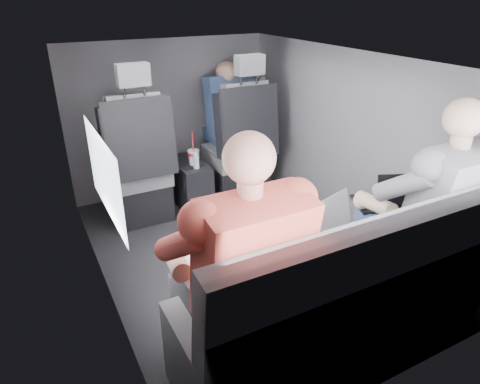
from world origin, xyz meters
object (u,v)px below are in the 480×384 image
front_seat_left (138,174)px  laptop_black (392,200)px  center_console (190,184)px  laptop_silver (314,229)px  water_bottle (196,161)px  front_seat_right (239,155)px  passenger_front_right (227,110)px  laptop_white (222,254)px  passenger_rear_right (424,212)px  soda_cup (194,157)px  passenger_rear_left (236,271)px  rear_bench (339,310)px

front_seat_left → laptop_black: 1.92m
center_console → laptop_silver: laptop_silver is taller
center_console → water_bottle: 0.30m
front_seat_right → laptop_silver: bearing=-105.1°
water_bottle → passenger_front_right: passenger_front_right is taller
laptop_white → laptop_black: bearing=2.0°
water_bottle → passenger_rear_right: passenger_rear_right is taller
soda_cup → passenger_front_right: passenger_front_right is taller
laptop_black → passenger_rear_left: 1.12m
front_seat_left → passenger_rear_left: bearing=-92.0°
soda_cup → laptop_white: (-0.51, -1.59, 0.16)m
passenger_rear_right → passenger_front_right: bearing=93.9°
front_seat_left → laptop_silver: bearing=-74.8°
laptop_black → passenger_front_right: 1.87m
front_seat_right → laptop_silver: front_seat_right is taller
front_seat_right → center_console: size_ratio=2.64×
rear_bench → water_bottle: rear_bench is taller
soda_cup → passenger_front_right: bearing=33.7°
laptop_silver → front_seat_left: bearing=105.2°
front_seat_right → water_bottle: size_ratio=8.89×
laptop_white → passenger_front_right: 2.13m
laptop_white → soda_cup: bearing=72.4°
front_seat_right → passenger_rear_left: bearing=-118.0°
laptop_silver → passenger_rear_left: 0.53m
rear_bench → passenger_rear_left: passenger_rear_left is taller
laptop_black → passenger_rear_left: size_ratio=0.32×
rear_bench → laptop_silver: (0.00, 0.24, 0.33)m
laptop_white → passenger_rear_left: 0.17m
center_console → front_seat_right: bearing=-5.1°
rear_bench → passenger_front_right: bearing=77.9°
front_seat_left → laptop_white: bearing=-91.7°
front_seat_left → soda_cup: size_ratio=4.37×
water_bottle → passenger_rear_right: 1.81m
front_seat_left → front_seat_right: same height
passenger_front_right → passenger_rear_right: bearing=-86.1°
passenger_rear_left → laptop_black: bearing=10.6°
center_console → laptop_silver: (0.00, -1.70, 0.43)m
laptop_silver → laptop_black: 0.59m
water_bottle → laptop_silver: (-0.00, -1.55, 0.17)m
front_seat_left → soda_cup: front_seat_left is taller
laptop_white → laptop_black: laptop_black is taller
center_console → soda_cup: soda_cup is taller
passenger_front_right → laptop_black: bearing=-86.2°
rear_bench → passenger_rear_left: 0.62m
front_seat_left → water_bottle: size_ratio=8.89×
water_bottle → laptop_white: 1.62m
front_seat_right → passenger_rear_right: passenger_rear_right is taller
rear_bench → laptop_silver: rear_bench is taller
soda_cup → passenger_rear_right: (0.60, -1.76, 0.17)m
soda_cup → passenger_front_right: size_ratio=0.40×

